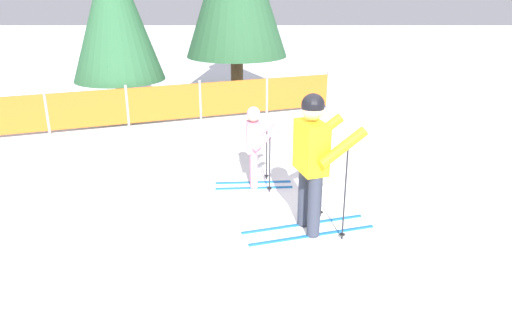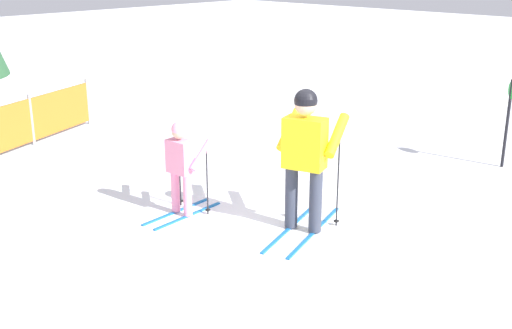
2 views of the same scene
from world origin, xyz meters
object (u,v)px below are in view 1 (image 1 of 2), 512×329
object	(u,v)px
skier_child	(256,140)
safety_fence	(166,103)
conifer_near	(116,9)
skier_adult	(315,152)

from	to	relation	value
skier_child	safety_fence	bearing A→B (deg)	115.20
safety_fence	conifer_near	world-z (taller)	conifer_near
safety_fence	skier_adult	bearing A→B (deg)	-61.87
skier_adult	skier_child	distance (m)	1.67
skier_child	conifer_near	distance (m)	5.70
safety_fence	conifer_near	size ratio (longest dim) A/B	1.97
skier_adult	safety_fence	xyz separation A→B (m)	(-2.72, 5.08, -0.61)
conifer_near	safety_fence	bearing A→B (deg)	-36.04
skier_child	conifer_near	xyz separation A→B (m)	(-3.16, 4.45, 1.66)
skier_child	conifer_near	world-z (taller)	conifer_near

